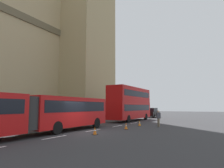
# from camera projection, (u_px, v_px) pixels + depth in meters

# --- Properties ---
(ground_plane) EXTENTS (160.00, 160.00, 0.00)m
(ground_plane) POSITION_uv_depth(u_px,v_px,m) (82.00, 133.00, 16.01)
(ground_plane) COLOR #333335
(lane_centre_marking) EXTENTS (25.20, 0.16, 0.01)m
(lane_centre_marking) POSITION_uv_depth(u_px,v_px,m) (77.00, 133.00, 15.47)
(lane_centre_marking) COLOR silver
(lane_centre_marking) RESTS_ON ground_plane
(articulated_bus) EXTENTS (18.03, 2.54, 2.90)m
(articulated_bus) POSITION_uv_depth(u_px,v_px,m) (23.00, 112.00, 13.68)
(articulated_bus) COLOR red
(articulated_bus) RESTS_ON ground_plane
(double_decker_bus) EXTENTS (10.53, 2.54, 4.90)m
(double_decker_bus) POSITION_uv_depth(u_px,v_px,m) (131.00, 103.00, 29.64)
(double_decker_bus) COLOR #B20F0F
(double_decker_bus) RESTS_ON ground_plane
(sedan_lead) EXTENTS (4.40, 1.86, 1.85)m
(sedan_lead) POSITION_uv_depth(u_px,v_px,m) (152.00, 113.00, 38.66)
(sedan_lead) COLOR black
(sedan_lead) RESTS_ON ground_plane
(traffic_cone_west) EXTENTS (0.36, 0.36, 0.58)m
(traffic_cone_west) POSITION_uv_depth(u_px,v_px,m) (95.00, 131.00, 14.78)
(traffic_cone_west) COLOR black
(traffic_cone_west) RESTS_ON ground_plane
(traffic_cone_middle) EXTENTS (0.36, 0.36, 0.58)m
(traffic_cone_middle) POSITION_uv_depth(u_px,v_px,m) (126.00, 126.00, 18.31)
(traffic_cone_middle) COLOR black
(traffic_cone_middle) RESTS_ON ground_plane
(traffic_cone_east) EXTENTS (0.36, 0.36, 0.58)m
(traffic_cone_east) POSITION_uv_depth(u_px,v_px,m) (140.00, 123.00, 21.53)
(traffic_cone_east) COLOR black
(traffic_cone_east) RESTS_ON ground_plane
(pedestrian_near_cones) EXTENTS (0.45, 0.46, 1.69)m
(pedestrian_near_cones) POSITION_uv_depth(u_px,v_px,m) (158.00, 118.00, 20.82)
(pedestrian_near_cones) COLOR #726651
(pedestrian_near_cones) RESTS_ON ground_plane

